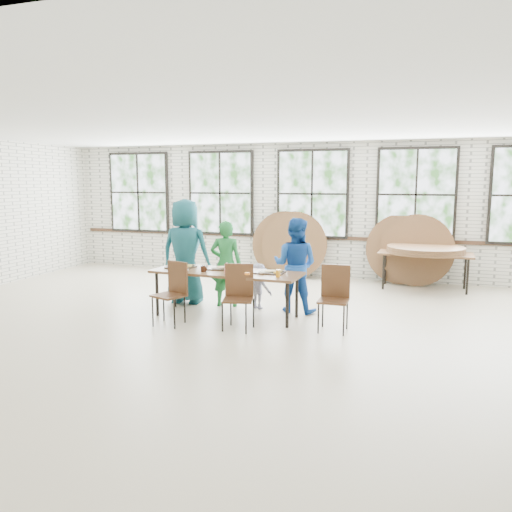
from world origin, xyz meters
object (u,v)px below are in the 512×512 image
Objects in this scene: chair_near_left at (173,288)px; chair_near_right at (239,291)px; dining_table at (226,274)px; storage_table at (425,255)px.

chair_near_left is 1.03m from chair_near_right.
dining_table is 0.67m from chair_near_right.
chair_near_left is (-0.62, -0.62, -0.13)m from dining_table.
chair_near_right reaches higher than storage_table.
chair_near_right is at bearing 26.75° from chair_near_left.
storage_table is (3.02, 3.15, -0.00)m from dining_table.
chair_near_right is 0.52× the size of storage_table.
storage_table is at bearing 67.65° from chair_near_left.
storage_table is (2.62, 3.68, 0.13)m from chair_near_right.
dining_table is 2.56× the size of chair_near_left.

